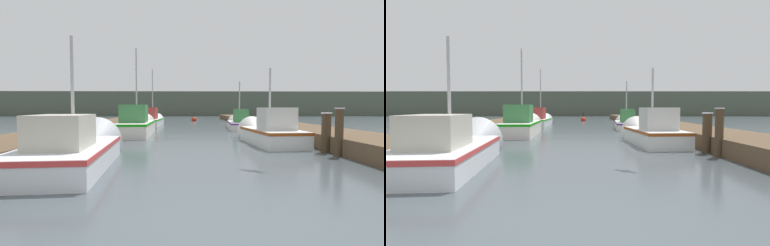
# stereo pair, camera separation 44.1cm
# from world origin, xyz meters

# --- Properties ---
(ground_plane) EXTENTS (200.00, 200.00, 0.00)m
(ground_plane) POSITION_xyz_m (0.00, 0.00, 0.00)
(ground_plane) COLOR #424C51
(dock_left) EXTENTS (2.53, 40.00, 0.52)m
(dock_left) POSITION_xyz_m (-5.42, 16.00, 0.26)
(dock_left) COLOR brown
(dock_left) RESTS_ON ground_plane
(dock_right) EXTENTS (2.53, 40.00, 0.52)m
(dock_right) POSITION_xyz_m (5.42, 16.00, 0.26)
(dock_right) COLOR brown
(dock_right) RESTS_ON ground_plane
(distant_shore_ridge) EXTENTS (120.00, 16.00, 4.18)m
(distant_shore_ridge) POSITION_xyz_m (0.00, 55.32, 2.09)
(distant_shore_ridge) COLOR #4C5647
(distant_shore_ridge) RESTS_ON ground_plane
(fishing_boat_0) EXTENTS (2.18, 5.40, 3.71)m
(fishing_boat_0) POSITION_xyz_m (-3.19, 4.65, 0.39)
(fishing_boat_0) COLOR silver
(fishing_boat_0) RESTS_ON ground_plane
(fishing_boat_1) EXTENTS (1.81, 4.54, 3.39)m
(fishing_boat_1) POSITION_xyz_m (2.90, 8.81, 0.44)
(fishing_boat_1) COLOR silver
(fishing_boat_1) RESTS_ON ground_plane
(fishing_boat_2) EXTENTS (1.73, 5.92, 4.95)m
(fishing_boat_2) POSITION_xyz_m (-2.98, 13.02, 0.50)
(fishing_boat_2) COLOR silver
(fishing_boat_2) RESTS_ON ground_plane
(fishing_boat_3) EXTENTS (1.86, 5.40, 3.61)m
(fishing_boat_3) POSITION_xyz_m (3.27, 17.20, 0.38)
(fishing_boat_3) COLOR silver
(fishing_boat_3) RESTS_ON ground_plane
(fishing_boat_4) EXTENTS (1.51, 5.87, 4.85)m
(fishing_boat_4) POSITION_xyz_m (-3.00, 21.10, 0.44)
(fishing_boat_4) COLOR silver
(fishing_boat_4) RESTS_ON ground_plane
(mooring_piling_0) EXTENTS (0.32, 0.32, 1.36)m
(mooring_piling_0) POSITION_xyz_m (4.37, 10.63, 0.69)
(mooring_piling_0) COLOR #473523
(mooring_piling_0) RESTS_ON ground_plane
(mooring_piling_1) EXTENTS (0.33, 0.33, 1.28)m
(mooring_piling_1) POSITION_xyz_m (4.10, 6.34, 0.64)
(mooring_piling_1) COLOR #473523
(mooring_piling_1) RESTS_ON ground_plane
(mooring_piling_2) EXTENTS (0.27, 0.27, 1.43)m
(mooring_piling_2) POSITION_xyz_m (4.12, 5.58, 0.72)
(mooring_piling_2) COLOR #473523
(mooring_piling_2) RESTS_ON ground_plane
(mooring_piling_3) EXTENTS (0.24, 0.24, 0.99)m
(mooring_piling_3) POSITION_xyz_m (-4.01, 6.28, 0.50)
(mooring_piling_3) COLOR #473523
(mooring_piling_3) RESTS_ON ground_plane
(channel_buoy) EXTENTS (0.55, 0.55, 1.05)m
(channel_buoy) POSITION_xyz_m (0.56, 28.72, 0.16)
(channel_buoy) COLOR red
(channel_buoy) RESTS_ON ground_plane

